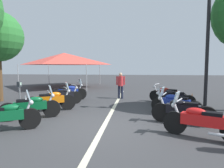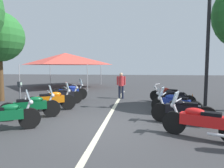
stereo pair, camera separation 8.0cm
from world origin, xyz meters
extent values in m
plane|color=#38383A|center=(0.00, 0.00, 0.00)|extent=(80.00, 80.00, 0.00)
cube|color=beige|center=(2.61, 0.00, 0.00)|extent=(13.56, 0.16, 0.01)
cylinder|color=black|center=(-0.46, 2.22, 0.32)|extent=(0.46, 0.62, 0.65)
cube|color=#0C592D|center=(-0.83, 2.81, 0.50)|extent=(0.80, 1.05, 0.30)
ellipsoid|color=#0C592D|center=(-0.73, 2.66, 0.70)|extent=(0.50, 0.58, 0.22)
cylinder|color=silver|center=(-0.49, 2.27, 0.62)|extent=(0.21, 0.28, 0.58)
cylinder|color=silver|center=(-0.51, 2.31, 0.98)|extent=(0.55, 0.36, 0.04)
sphere|color=silver|center=(-0.43, 2.18, 0.82)|extent=(0.14, 0.14, 0.14)
cube|color=silver|center=(-0.47, 2.24, 1.05)|extent=(0.37, 0.29, 0.32)
cylinder|color=black|center=(0.99, 2.16, 0.33)|extent=(0.45, 0.64, 0.65)
cylinder|color=black|center=(0.24, 3.44, 0.33)|extent=(0.45, 0.64, 0.65)
cube|color=#0C592D|center=(0.62, 2.80, 0.51)|extent=(0.81, 1.11, 0.30)
ellipsoid|color=#0C592D|center=(0.71, 2.65, 0.71)|extent=(0.49, 0.58, 0.22)
cube|color=black|center=(0.51, 2.99, 0.69)|extent=(0.47, 0.55, 0.12)
cylinder|color=silver|center=(0.96, 2.22, 0.63)|extent=(0.21, 0.29, 0.58)
cylinder|color=silver|center=(0.94, 2.25, 0.99)|extent=(0.56, 0.35, 0.04)
sphere|color=silver|center=(1.02, 2.12, 0.83)|extent=(0.14, 0.14, 0.14)
cylinder|color=silver|center=(0.55, 3.28, 0.23)|extent=(0.35, 0.52, 0.08)
cube|color=silver|center=(0.98, 2.18, 1.06)|extent=(0.37, 0.29, 0.32)
cylinder|color=black|center=(2.30, 1.99, 0.34)|extent=(0.47, 0.65, 0.68)
cylinder|color=black|center=(1.55, 3.24, 0.34)|extent=(0.47, 0.65, 0.68)
cube|color=orange|center=(1.93, 2.62, 0.52)|extent=(0.81, 1.10, 0.30)
ellipsoid|color=orange|center=(2.02, 2.46, 0.72)|extent=(0.49, 0.58, 0.22)
cube|color=black|center=(1.81, 2.80, 0.70)|extent=(0.47, 0.55, 0.12)
cylinder|color=silver|center=(2.27, 2.04, 0.64)|extent=(0.21, 0.28, 0.58)
cylinder|color=silver|center=(2.25, 2.07, 1.00)|extent=(0.55, 0.35, 0.04)
sphere|color=silver|center=(2.33, 1.95, 0.84)|extent=(0.14, 0.14, 0.14)
cylinder|color=silver|center=(1.85, 3.08, 0.24)|extent=(0.35, 0.51, 0.08)
cube|color=silver|center=(2.29, 2.01, 1.07)|extent=(0.37, 0.29, 0.32)
cylinder|color=black|center=(3.79, 2.09, 0.32)|extent=(0.53, 0.58, 0.65)
cylinder|color=black|center=(2.91, 3.14, 0.32)|extent=(0.53, 0.58, 0.65)
cube|color=black|center=(3.35, 2.61, 0.50)|extent=(0.89, 0.98, 0.30)
ellipsoid|color=black|center=(3.47, 2.48, 0.70)|extent=(0.53, 0.56, 0.22)
cube|color=black|center=(3.21, 2.78, 0.68)|extent=(0.51, 0.53, 0.12)
cylinder|color=silver|center=(3.75, 2.14, 0.62)|extent=(0.24, 0.27, 0.58)
cylinder|color=silver|center=(3.73, 2.17, 0.98)|extent=(0.50, 0.43, 0.04)
sphere|color=silver|center=(3.83, 2.05, 0.82)|extent=(0.14, 0.14, 0.14)
cylinder|color=silver|center=(3.22, 3.04, 0.23)|extent=(0.42, 0.47, 0.08)
cylinder|color=black|center=(5.03, 2.18, 0.34)|extent=(0.46, 0.65, 0.67)
cylinder|color=black|center=(4.31, 3.43, 0.34)|extent=(0.46, 0.65, 0.67)
cube|color=navy|center=(4.67, 2.80, 0.52)|extent=(0.80, 1.09, 0.30)
ellipsoid|color=navy|center=(4.76, 2.65, 0.72)|extent=(0.49, 0.58, 0.22)
cube|color=black|center=(4.56, 2.99, 0.70)|extent=(0.47, 0.55, 0.12)
cylinder|color=silver|center=(5.00, 2.23, 0.64)|extent=(0.21, 0.29, 0.58)
cylinder|color=silver|center=(4.98, 2.26, 1.00)|extent=(0.56, 0.35, 0.04)
sphere|color=silver|center=(5.06, 2.13, 0.84)|extent=(0.14, 0.14, 0.14)
cylinder|color=silver|center=(4.61, 3.27, 0.24)|extent=(0.35, 0.52, 0.08)
cube|color=silver|center=(5.02, 2.20, 1.07)|extent=(0.37, 0.29, 0.32)
cylinder|color=black|center=(-0.37, -2.14, 0.33)|extent=(0.40, 0.65, 0.65)
cube|color=red|center=(-0.67, -2.80, 0.51)|extent=(0.71, 1.12, 0.30)
ellipsoid|color=red|center=(-0.59, -2.63, 0.71)|extent=(0.45, 0.58, 0.22)
cube|color=black|center=(-0.76, -3.00, 0.69)|extent=(0.44, 0.54, 0.12)
cylinder|color=silver|center=(-0.39, -2.19, 0.63)|extent=(0.18, 0.29, 0.58)
cylinder|color=silver|center=(-0.41, -2.23, 0.99)|extent=(0.58, 0.29, 0.04)
sphere|color=silver|center=(-0.35, -2.09, 0.83)|extent=(0.14, 0.14, 0.14)
cylinder|color=silver|center=(-1.01, -3.12, 0.23)|extent=(0.30, 0.53, 0.08)
cube|color=silver|center=(-0.38, -2.16, 1.06)|extent=(0.38, 0.26, 0.32)
cylinder|color=black|center=(0.88, -1.91, 0.33)|extent=(0.33, 0.67, 0.65)
cylinder|color=black|center=(0.44, -3.29, 0.33)|extent=(0.33, 0.67, 0.65)
cube|color=black|center=(0.66, -2.60, 0.51)|extent=(0.60, 1.13, 0.30)
ellipsoid|color=black|center=(0.71, -2.42, 0.71)|extent=(0.40, 0.57, 0.22)
cube|color=black|center=(0.59, -2.81, 0.69)|extent=(0.39, 0.54, 0.12)
cylinder|color=silver|center=(0.86, -1.96, 0.63)|extent=(0.15, 0.30, 0.58)
cylinder|color=silver|center=(0.85, -2.00, 0.99)|extent=(0.60, 0.22, 0.04)
sphere|color=silver|center=(0.89, -1.86, 0.83)|extent=(0.14, 0.14, 0.14)
cylinder|color=silver|center=(0.36, -2.96, 0.23)|extent=(0.24, 0.55, 0.08)
cube|color=silver|center=(0.87, -1.92, 1.06)|extent=(0.38, 0.22, 0.32)
cylinder|color=black|center=(2.29, -1.98, 0.31)|extent=(0.42, 0.62, 0.63)
cylinder|color=black|center=(1.62, -3.25, 0.31)|extent=(0.42, 0.62, 0.63)
cube|color=navy|center=(1.95, -2.62, 0.49)|extent=(0.76, 1.09, 0.30)
ellipsoid|color=navy|center=(2.04, -2.46, 0.69)|extent=(0.47, 0.58, 0.22)
cube|color=black|center=(1.85, -2.81, 0.67)|extent=(0.45, 0.55, 0.12)
cylinder|color=silver|center=(2.26, -2.04, 0.61)|extent=(0.20, 0.29, 0.58)
cylinder|color=silver|center=(2.24, -2.07, 0.97)|extent=(0.57, 0.33, 0.04)
sphere|color=silver|center=(2.31, -1.94, 0.81)|extent=(0.14, 0.14, 0.14)
cylinder|color=silver|center=(1.59, -2.91, 0.22)|extent=(0.33, 0.52, 0.08)
cylinder|color=black|center=(3.63, -2.13, 0.31)|extent=(0.34, 0.64, 0.63)
cylinder|color=black|center=(3.16, -3.42, 0.31)|extent=(0.34, 0.64, 0.63)
cube|color=black|center=(3.40, -2.78, 0.49)|extent=(0.62, 1.08, 0.30)
ellipsoid|color=black|center=(3.46, -2.61, 0.69)|extent=(0.42, 0.58, 0.22)
cube|color=black|center=(3.32, -2.98, 0.67)|extent=(0.41, 0.54, 0.12)
cylinder|color=silver|center=(3.61, -2.18, 0.61)|extent=(0.16, 0.30, 0.58)
cylinder|color=silver|center=(3.60, -2.22, 0.97)|extent=(0.60, 0.25, 0.04)
sphere|color=silver|center=(3.65, -2.08, 0.81)|extent=(0.14, 0.14, 0.14)
cylinder|color=silver|center=(3.09, -3.10, 0.22)|extent=(0.26, 0.54, 0.08)
cylinder|color=black|center=(4.96, -2.08, 0.31)|extent=(0.41, 0.61, 0.62)
cylinder|color=black|center=(4.29, -3.33, 0.31)|extent=(0.41, 0.61, 0.62)
cube|color=maroon|center=(4.62, -2.70, 0.49)|extent=(0.75, 1.08, 0.30)
ellipsoid|color=maroon|center=(4.71, -2.54, 0.69)|extent=(0.47, 0.58, 0.22)
cube|color=black|center=(4.52, -2.90, 0.67)|extent=(0.45, 0.55, 0.12)
cylinder|color=silver|center=(4.93, -2.13, 0.61)|extent=(0.20, 0.29, 0.58)
cylinder|color=silver|center=(4.91, -2.17, 0.97)|extent=(0.57, 0.33, 0.04)
sphere|color=silver|center=(4.98, -2.03, 0.81)|extent=(0.14, 0.14, 0.14)
cylinder|color=silver|center=(4.26, -2.99, 0.22)|extent=(0.33, 0.52, 0.08)
cylinder|color=black|center=(2.55, -3.92, 2.51)|extent=(0.14, 0.14, 5.03)
cylinder|color=slate|center=(1.70, 3.88, 0.55)|extent=(0.06, 0.06, 1.10)
cube|color=#33383D|center=(1.70, 3.88, 1.18)|extent=(0.19, 0.13, 0.22)
cube|color=#B2D8BF|center=(1.69, 3.82, 1.20)|extent=(0.10, 0.02, 0.12)
cube|color=orange|center=(3.93, -3.77, 0.01)|extent=(0.36, 0.36, 0.03)
cone|color=orange|center=(3.93, -3.77, 0.32)|extent=(0.26, 0.26, 0.60)
cylinder|color=white|center=(3.93, -3.77, 0.34)|extent=(0.19, 0.19, 0.07)
cylinder|color=#1E2338|center=(5.67, -0.20, 0.39)|extent=(0.14, 0.14, 0.77)
cylinder|color=#1E2338|center=(5.67, -0.02, 0.39)|extent=(0.14, 0.14, 0.77)
cylinder|color=red|center=(5.67, -0.11, 1.06)|extent=(0.32, 0.32, 0.58)
cylinder|color=red|center=(5.68, -0.33, 1.09)|extent=(0.09, 0.09, 0.52)
cylinder|color=red|center=(5.66, 0.11, 1.09)|extent=(0.09, 0.09, 0.52)
sphere|color=#D8AD84|center=(5.67, -0.11, 1.45)|extent=(0.21, 0.21, 0.21)
pyramid|color=#E54C3F|center=(11.81, 5.67, 2.65)|extent=(6.36, 6.36, 1.10)
cylinder|color=#B2B2B7|center=(14.67, 8.54, 1.05)|extent=(0.06, 0.06, 2.10)
cylinder|color=#B2B2B7|center=(14.67, 2.81, 1.05)|extent=(0.06, 0.06, 2.10)
cylinder|color=#B2B2B7|center=(8.95, 8.54, 1.05)|extent=(0.06, 0.06, 2.10)
cylinder|color=#B2B2B7|center=(8.95, 2.81, 1.05)|extent=(0.06, 0.06, 2.10)
camera|label=1|loc=(-6.06, -1.01, 1.92)|focal=31.60mm
camera|label=2|loc=(-6.06, -1.09, 1.92)|focal=31.60mm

